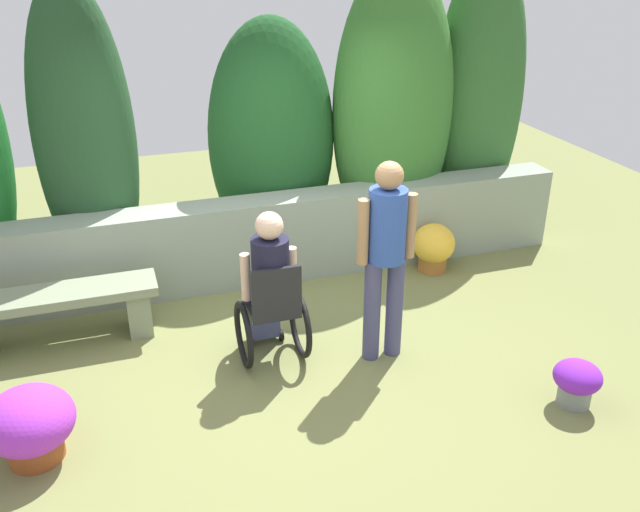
# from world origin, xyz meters

# --- Properties ---
(ground_plane) EXTENTS (12.34, 12.34, 0.00)m
(ground_plane) POSITION_xyz_m (0.00, 0.00, 0.00)
(ground_plane) COLOR olive
(stone_retaining_wall) EXTENTS (6.56, 0.38, 0.87)m
(stone_retaining_wall) POSITION_xyz_m (0.00, 1.45, 0.43)
(stone_retaining_wall) COLOR gray
(stone_retaining_wall) RESTS_ON ground
(hedge_backdrop) EXTENTS (6.53, 1.15, 3.12)m
(hedge_backdrop) POSITION_xyz_m (0.27, 1.99, 1.46)
(hedge_backdrop) COLOR #1C6C28
(hedge_backdrop) RESTS_ON ground
(stone_bench) EXTENTS (1.69, 0.41, 0.50)m
(stone_bench) POSITION_xyz_m (-1.92, 0.82, 0.33)
(stone_bench) COLOR gray
(stone_bench) RESTS_ON ground
(person_in_wheelchair) EXTENTS (0.53, 0.66, 1.33)m
(person_in_wheelchair) POSITION_xyz_m (-0.24, 0.04, 0.62)
(person_in_wheelchair) COLOR black
(person_in_wheelchair) RESTS_ON ground
(person_standing_companion) EXTENTS (0.49, 0.30, 1.71)m
(person_standing_companion) POSITION_xyz_m (0.65, -0.23, 0.99)
(person_standing_companion) COLOR #44446D
(person_standing_companion) RESTS_ON ground
(flower_pot_purple_near) EXTENTS (0.36, 0.36, 0.36)m
(flower_pot_purple_near) POSITION_xyz_m (1.77, -1.30, 0.20)
(flower_pot_purple_near) COLOR gray
(flower_pot_purple_near) RESTS_ON ground
(flower_pot_terracotta_by_wall) EXTENTS (0.60, 0.60, 0.53)m
(flower_pot_terracotta_by_wall) POSITION_xyz_m (-2.08, -0.64, 0.28)
(flower_pot_terracotta_by_wall) COLOR brown
(flower_pot_terracotta_by_wall) RESTS_ON ground
(flower_pot_red_accent) EXTENTS (0.44, 0.44, 0.52)m
(flower_pot_red_accent) POSITION_xyz_m (1.78, 1.08, 0.27)
(flower_pot_red_accent) COLOR #A36429
(flower_pot_red_accent) RESTS_ON ground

